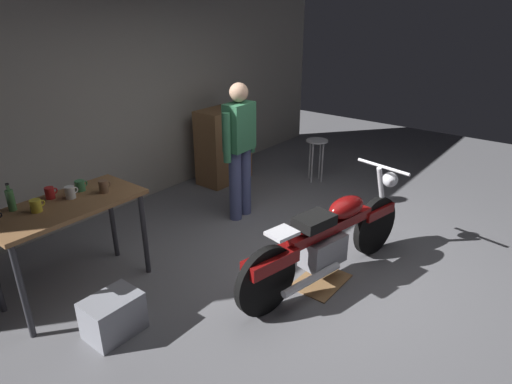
# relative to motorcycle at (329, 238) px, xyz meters

# --- Properties ---
(ground_plane) EXTENTS (12.00, 12.00, 0.00)m
(ground_plane) POSITION_rel_motorcycle_xyz_m (0.11, 0.23, -0.45)
(ground_plane) COLOR slate
(back_wall) EXTENTS (8.00, 0.12, 3.10)m
(back_wall) POSITION_rel_motorcycle_xyz_m (0.11, 3.03, 1.10)
(back_wall) COLOR gray
(back_wall) RESTS_ON ground_plane
(workbench) EXTENTS (1.30, 0.64, 0.90)m
(workbench) POSITION_rel_motorcycle_xyz_m (-1.60, 1.72, 0.34)
(workbench) COLOR brown
(workbench) RESTS_ON ground_plane
(motorcycle) EXTENTS (2.16, 0.73, 1.00)m
(motorcycle) POSITION_rel_motorcycle_xyz_m (0.00, 0.00, 0.00)
(motorcycle) COLOR black
(motorcycle) RESTS_ON ground_plane
(person_standing) EXTENTS (0.57, 0.24, 1.67)m
(person_standing) POSITION_rel_motorcycle_xyz_m (0.54, 1.55, 0.48)
(person_standing) COLOR #495280
(person_standing) RESTS_ON ground_plane
(shop_stool) EXTENTS (0.32, 0.32, 0.64)m
(shop_stool) POSITION_rel_motorcycle_xyz_m (2.17, 1.43, 0.05)
(shop_stool) COLOR #B2B2B7
(shop_stool) RESTS_ON ground_plane
(wooden_dresser) EXTENTS (0.80, 0.47, 1.10)m
(wooden_dresser) POSITION_rel_motorcycle_xyz_m (1.33, 2.53, 0.10)
(wooden_dresser) COLOR brown
(wooden_dresser) RESTS_ON ground_plane
(drip_tray) EXTENTS (0.56, 0.40, 0.01)m
(drip_tray) POSITION_rel_motorcycle_xyz_m (-0.09, 0.01, -0.44)
(drip_tray) COLOR olive
(drip_tray) RESTS_ON ground_plane
(storage_bin) EXTENTS (0.44, 0.32, 0.34)m
(storage_bin) POSITION_rel_motorcycle_xyz_m (-1.75, 0.97, -0.28)
(storage_bin) COLOR gray
(storage_bin) RESTS_ON ground_plane
(mug_red_diner) EXTENTS (0.11, 0.08, 0.10)m
(mug_red_diner) POSITION_rel_motorcycle_xyz_m (-1.62, 1.92, 0.50)
(mug_red_diner) COLOR red
(mug_red_diner) RESTS_ON workbench
(mug_brown_stoneware) EXTENTS (0.12, 0.08, 0.11)m
(mug_brown_stoneware) POSITION_rel_motorcycle_xyz_m (-1.24, 1.66, 0.51)
(mug_brown_stoneware) COLOR brown
(mug_brown_stoneware) RESTS_ON workbench
(mug_yellow_tall) EXTENTS (0.12, 0.09, 0.10)m
(mug_yellow_tall) POSITION_rel_motorcycle_xyz_m (-1.82, 1.75, 0.50)
(mug_yellow_tall) COLOR yellow
(mug_yellow_tall) RESTS_ON workbench
(mug_white_ceramic) EXTENTS (0.12, 0.09, 0.11)m
(mug_white_ceramic) POSITION_rel_motorcycle_xyz_m (-1.50, 1.78, 0.51)
(mug_white_ceramic) COLOR white
(mug_white_ceramic) RESTS_ON workbench
(mug_green_speckled) EXTENTS (0.12, 0.09, 0.10)m
(mug_green_speckled) POSITION_rel_motorcycle_xyz_m (-1.35, 1.87, 0.50)
(mug_green_speckled) COLOR #3D7F4C
(mug_green_speckled) RESTS_ON workbench
(bottle) EXTENTS (0.06, 0.06, 0.24)m
(bottle) POSITION_rel_motorcycle_xyz_m (-1.94, 1.93, 0.55)
(bottle) COLOR #4C8C4C
(bottle) RESTS_ON workbench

